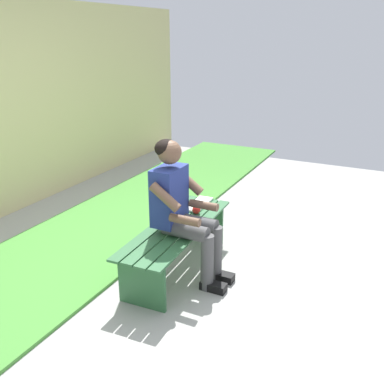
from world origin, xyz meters
name	(u,v)px	position (x,y,z in m)	size (l,w,h in m)	color
ground_plane	(246,372)	(0.93, 1.00, -0.02)	(10.00, 7.00, 0.04)	#9E9E99
grass_strip	(83,243)	(0.00, -1.11, 0.01)	(9.00, 1.46, 0.03)	#478C38
bench_near	(177,237)	(0.00, 0.00, 0.32)	(1.54, 0.53, 0.43)	#2D6038
person_seated	(182,206)	(0.09, 0.10, 0.67)	(0.50, 0.69, 1.23)	navy
apple	(196,210)	(-0.34, 0.03, 0.47)	(0.08, 0.08, 0.08)	red
book_open	(199,204)	(-0.54, -0.04, 0.44)	(0.42, 0.18, 0.02)	white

